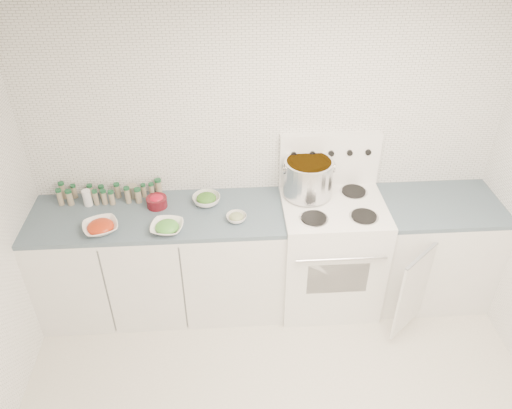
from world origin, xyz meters
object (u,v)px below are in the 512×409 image
Objects in this scene: stock_pot at (308,176)px; bowl_snowpea at (167,227)px; stove at (329,249)px; bowl_tomato at (101,227)px.

bowl_snowpea is at bearing -161.98° from stock_pot.
stove is 5.34× the size of bowl_snowpea.
stock_pot is 1.52m from bowl_tomato.
bowl_snowpea is (0.46, -0.03, -0.00)m from bowl_tomato.
stove is 4.47× the size of bowl_tomato.
bowl_snowpea is at bearing -3.60° from bowl_tomato.
stock_pot is 1.09m from bowl_snowpea.
stove reaches higher than bowl_tomato.
bowl_snowpea is (-1.21, -0.20, 0.44)m from stove.
stove is at bearing -37.02° from stock_pot.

